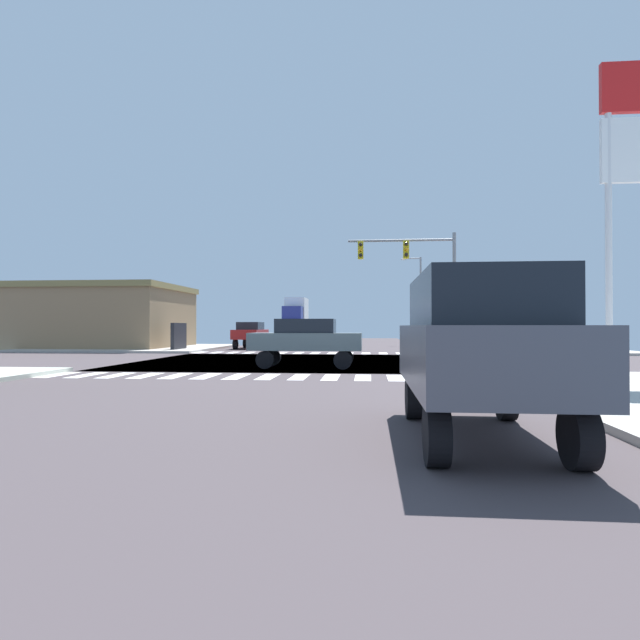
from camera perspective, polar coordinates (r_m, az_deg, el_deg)
ground at (r=23.97m, az=-2.91°, el=-4.56°), size 90.00×90.00×0.05m
sidewalk_corner_ne at (r=36.95m, az=20.39°, el=-2.99°), size 12.00×12.00×0.14m
sidewalk_corner_nw at (r=39.31m, az=-19.38°, el=-2.85°), size 12.00×12.00×0.14m
crosswalk_near at (r=16.85m, az=-7.37°, el=-6.11°), size 13.50×2.00×0.01m
crosswalk_far at (r=31.23m, az=-1.43°, el=-3.59°), size 13.50×2.00×0.01m
traffic_signal_mast at (r=30.86m, az=10.13°, el=5.90°), size 6.19×0.55×6.96m
gas_station_sign at (r=17.45m, az=30.69°, el=14.76°), size 1.60×0.20×8.93m
street_lamp at (r=45.59m, az=10.56°, el=3.02°), size 1.78×0.32×7.49m
bank_building at (r=41.35m, az=-24.40°, el=0.31°), size 15.64×9.14×4.50m
sedan_nearside_1 at (r=37.73m, az=-7.56°, el=-1.39°), size 1.80×4.30×1.88m
sedan_crossing_2 at (r=20.32m, az=-1.53°, el=-2.04°), size 4.30×1.80×1.88m
box_truck_leading_1 at (r=60.33m, az=-2.66°, el=0.26°), size 2.40×7.20×4.85m
suv_trailing_2 at (r=7.84m, az=16.80°, el=-2.21°), size 1.96×4.60×2.34m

